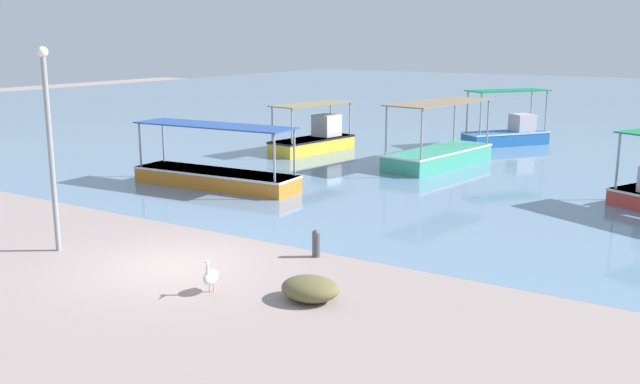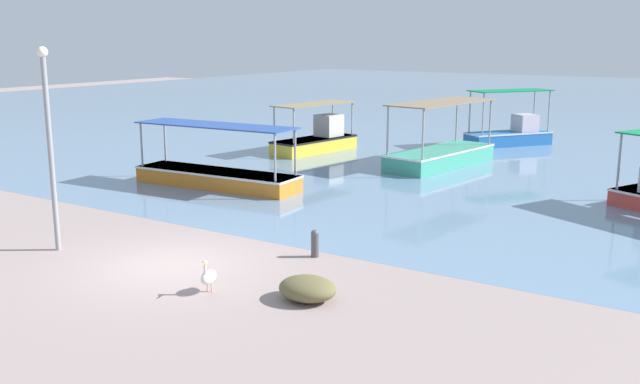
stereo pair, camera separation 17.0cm
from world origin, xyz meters
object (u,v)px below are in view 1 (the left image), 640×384
(mooring_bollard, at_px, (316,242))
(net_pile, at_px, (310,289))
(lamp_post, at_px, (50,138))
(fishing_boat_far_left, at_px, (215,174))
(pelican, at_px, (211,277))
(fishing_boat_outer, at_px, (508,133))
(fishing_boat_near_right, at_px, (315,139))
(fishing_boat_near_left, at_px, (438,153))

(mooring_bollard, relative_size, net_pile, 0.56)
(lamp_post, relative_size, mooring_bollard, 7.35)
(fishing_boat_far_left, xyz_separation_m, lamp_post, (1.88, -8.59, 2.56))
(pelican, relative_size, lamp_post, 0.15)
(fishing_boat_outer, xyz_separation_m, fishing_boat_near_right, (-7.37, -7.39, 0.00))
(fishing_boat_outer, bearing_deg, pelican, -86.53)
(net_pile, bearing_deg, fishing_boat_near_left, 104.21)
(fishing_boat_outer, distance_m, mooring_bollard, 22.01)
(fishing_boat_outer, xyz_separation_m, fishing_boat_near_left, (-0.59, -7.79, -0.08))
(lamp_post, bearing_deg, fishing_boat_far_left, 102.34)
(fishing_boat_near_left, bearing_deg, mooring_bollard, -79.25)
(pelican, relative_size, mooring_bollard, 1.09)
(fishing_boat_far_left, xyz_separation_m, fishing_boat_near_left, (5.34, 8.78, 0.06))
(fishing_boat_far_left, distance_m, net_pile, 12.50)
(fishing_boat_far_left, distance_m, pelican, 11.56)
(fishing_boat_outer, relative_size, net_pile, 3.49)
(fishing_boat_far_left, bearing_deg, net_pile, -39.88)
(lamp_post, xyz_separation_m, net_pile, (7.71, 0.58, -2.78))
(fishing_boat_near_left, bearing_deg, net_pile, -75.79)
(fishing_boat_outer, xyz_separation_m, lamp_post, (-4.04, -25.16, 2.41))
(fishing_boat_far_left, relative_size, net_pile, 5.20)
(fishing_boat_near_right, height_order, net_pile, fishing_boat_near_right)
(fishing_boat_outer, height_order, fishing_boat_far_left, fishing_boat_outer)
(mooring_bollard, bearing_deg, fishing_boat_far_left, 146.36)
(fishing_boat_far_left, bearing_deg, fishing_boat_near_right, 98.94)
(fishing_boat_near_left, bearing_deg, fishing_boat_near_right, 176.59)
(fishing_boat_near_left, relative_size, mooring_bollard, 8.65)
(lamp_post, bearing_deg, fishing_boat_near_left, 78.74)
(fishing_boat_far_left, relative_size, lamp_post, 1.27)
(fishing_boat_far_left, relative_size, mooring_bollard, 9.36)
(fishing_boat_outer, relative_size, pelican, 5.74)
(mooring_bollard, bearing_deg, fishing_boat_outer, 95.46)
(fishing_boat_far_left, bearing_deg, fishing_boat_near_left, 58.70)
(lamp_post, xyz_separation_m, mooring_bollard, (6.14, 3.26, -2.65))
(lamp_post, height_order, net_pile, lamp_post)
(net_pile, bearing_deg, fishing_boat_far_left, 140.12)
(fishing_boat_near_left, height_order, pelican, fishing_boat_near_left)
(fishing_boat_near_left, distance_m, mooring_bollard, 14.37)
(fishing_boat_outer, xyz_separation_m, net_pile, (3.67, -24.58, -0.38))
(fishing_boat_near_left, distance_m, net_pile, 17.33)
(mooring_bollard, bearing_deg, fishing_boat_near_left, 100.75)
(fishing_boat_near_left, bearing_deg, fishing_boat_far_left, -121.30)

